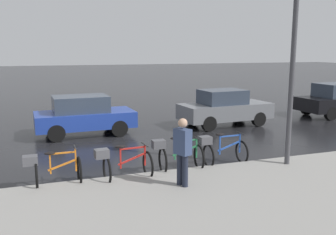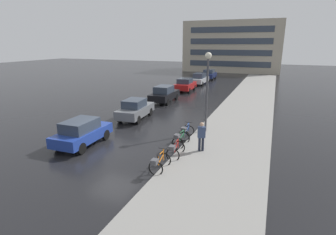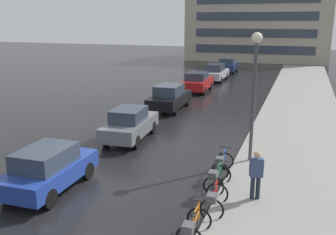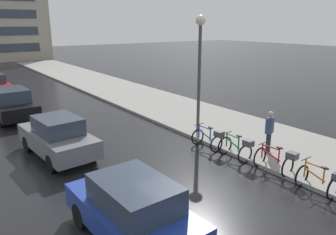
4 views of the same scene
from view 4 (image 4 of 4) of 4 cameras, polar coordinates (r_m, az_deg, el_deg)
The scene contains 11 objects.
ground_plane at distance 9.43m, azimuth 4.91°, elevation -15.71°, with size 140.00×140.00×0.00m, color black.
sidewalk_kerb at distance 20.21m, azimuth -0.54°, elevation 2.07°, with size 4.80×60.00×0.14m, color gray.
bicycle_nearest at distance 10.91m, azimuth 25.24°, elevation -9.82°, with size 0.74×1.33×0.98m.
bicycle_second at distance 11.82m, azimuth 18.51°, elevation -6.98°, with size 0.82×1.45×0.97m.
bicycle_third at distance 12.52m, azimuth 12.02°, elevation -5.14°, with size 0.77×1.39×1.00m.
bicycle_farthest at distance 13.37m, azimuth 7.26°, elevation -3.57°, with size 0.73×1.44×0.98m.
car_blue at distance 7.95m, azimuth -6.16°, elevation -15.62°, with size 1.89×3.85×1.56m.
car_grey at distance 13.19m, azimuth -18.66°, elevation -3.23°, with size 2.01×4.18×1.60m.
car_black at distance 19.42m, azimuth -25.55°, elevation 2.17°, with size 1.95×4.41×1.65m.
pedestrian at distance 13.14m, azimuth 17.23°, elevation -2.21°, with size 0.46×0.38×1.77m.
streetlamp at distance 14.46m, azimuth 5.54°, elevation 10.70°, with size 0.42×0.42×5.30m.
Camera 4 is at (-5.29, -6.03, 4.96)m, focal length 35.00 mm.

